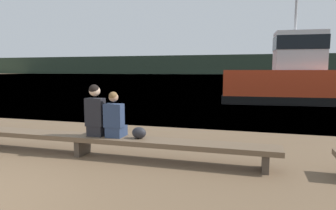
% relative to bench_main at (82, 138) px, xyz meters
% --- Properties ---
extents(water_surface, '(240.00, 240.00, 0.00)m').
position_rel_bench_main_xyz_m(water_surface, '(-0.38, 123.51, -0.36)').
color(water_surface, teal).
rests_on(water_surface, ground).
extents(far_shoreline, '(600.00, 12.00, 8.98)m').
position_rel_bench_main_xyz_m(far_shoreline, '(-0.38, 141.16, 4.13)').
color(far_shoreline, '#2D3D2D').
rests_on(far_shoreline, ground).
extents(bench_main, '(8.14, 0.56, 0.43)m').
position_rel_bench_main_xyz_m(bench_main, '(0.00, 0.00, 0.00)').
color(bench_main, brown).
rests_on(bench_main, ground).
extents(person_left, '(0.38, 0.43, 1.09)m').
position_rel_bench_main_xyz_m(person_left, '(0.34, 0.01, 0.57)').
color(person_left, black).
rests_on(person_left, bench_main).
extents(person_right, '(0.38, 0.42, 0.95)m').
position_rel_bench_main_xyz_m(person_right, '(0.77, 0.02, 0.47)').
color(person_right, navy).
rests_on(person_right, bench_main).
extents(shopping_bag, '(0.30, 0.21, 0.24)m').
position_rel_bench_main_xyz_m(shopping_bag, '(1.30, 0.03, 0.19)').
color(shopping_bag, '#232328').
rests_on(shopping_bag, bench_main).
extents(tugboat_red, '(7.57, 3.25, 6.32)m').
position_rel_bench_main_xyz_m(tugboat_red, '(5.49, 12.23, 0.88)').
color(tugboat_red, red).
rests_on(tugboat_red, water_surface).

